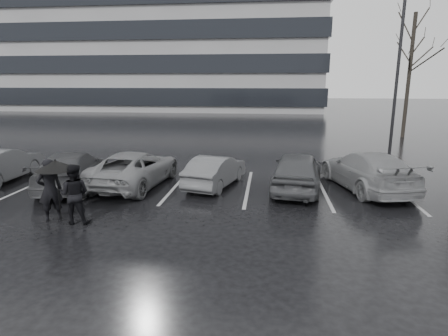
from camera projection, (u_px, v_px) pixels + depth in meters
ground at (225, 209)px, 11.92m from camera, size 160.00×160.00×0.00m
office_building at (119, 12)px, 57.58m from camera, size 61.00×26.00×29.00m
car_main at (297, 171)px, 13.83m from camera, size 2.29×4.46×1.45m
car_west_a at (215, 171)px, 14.40m from camera, size 2.14×3.84×1.20m
car_west_b at (135, 168)px, 14.50m from camera, size 2.71×5.01×1.33m
car_west_c at (72, 170)px, 14.23m from camera, size 2.86×5.00×1.37m
car_west_d at (0, 165)px, 15.05m from camera, size 1.56×4.16×1.35m
car_east at (367, 170)px, 13.95m from camera, size 3.16×5.28×1.43m
pedestrian_left at (50, 190)px, 10.76m from camera, size 0.80×0.76×1.83m
pedestrian_right at (74, 194)px, 10.56m from camera, size 0.90×0.74×1.72m
umbrella at (56, 165)px, 10.48m from camera, size 1.09×1.09×1.84m
lamp_post at (397, 80)px, 18.33m from camera, size 0.48×0.48×8.75m
stall_stripes at (212, 186)px, 14.42m from camera, size 19.72×5.00×0.00m
tree_north at (409, 77)px, 26.14m from camera, size 0.26×0.26×8.50m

